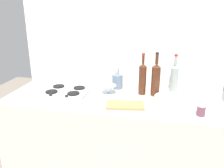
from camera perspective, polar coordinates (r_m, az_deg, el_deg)
name	(u,v)px	position (r m, az deg, el deg)	size (l,w,h in m)	color
counter_block	(112,143)	(2.18, 0.00, -14.35)	(1.80, 0.70, 0.90)	beige
backsplash_panel	(120,50)	(2.24, 2.07, 8.44)	(1.90, 0.06, 2.48)	white
stovetop_hob	(66,91)	(2.11, -11.26, -1.76)	(0.40, 0.33, 0.04)	#B2B2B7
plate_stack	(169,99)	(1.92, 13.70, -3.70)	(0.23, 0.23, 0.05)	silver
wine_bottle_leftmost	(142,78)	(2.02, 7.47, 1.39)	(0.07, 0.07, 0.36)	#472314
wine_bottle_mid_left	(174,77)	(2.14, 15.01, 1.59)	(0.07, 0.07, 0.34)	gray
wine_bottle_mid_right	(156,79)	(2.01, 10.67, 1.20)	(0.07, 0.07, 0.37)	#472314
mixing_bowl	(108,89)	(2.03, -1.01, -1.30)	(0.15, 0.15, 0.08)	silver
utensil_crock	(117,81)	(2.17, 1.34, 0.82)	(0.10, 0.10, 0.31)	slate
condiment_jar_front	(201,110)	(1.76, 21.03, -5.98)	(0.06, 0.06, 0.08)	#66384C
cutting_board	(125,105)	(1.80, 3.23, -5.20)	(0.29, 0.16, 0.02)	#9E7A4C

